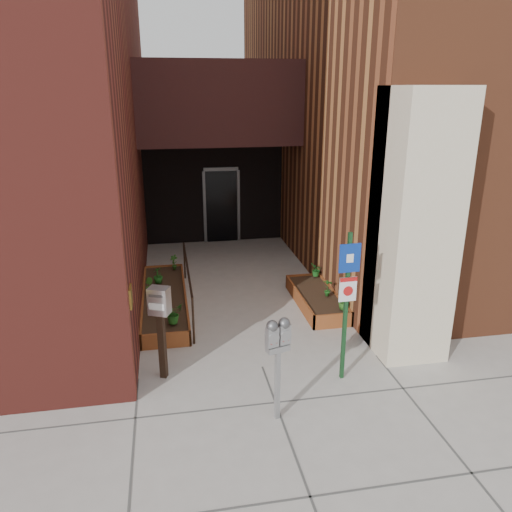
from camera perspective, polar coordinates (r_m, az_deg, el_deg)
ground at (r=8.42m, az=0.72°, el=-12.56°), size 80.00×80.00×0.00m
architecture at (r=14.02m, az=-5.82°, el=21.12°), size 20.00×14.60×10.00m
planter_left at (r=10.64m, az=-10.39°, el=-5.09°), size 0.90×3.60×0.30m
planter_right at (r=10.61m, az=6.94°, el=-4.96°), size 0.80×2.20×0.30m
handrail at (r=10.36m, az=-7.82°, el=-1.93°), size 0.04×3.34×0.90m
parking_meter at (r=6.68m, az=2.53°, el=-9.87°), size 0.35×0.21×1.52m
sign_post at (r=7.57m, az=10.37°, el=-4.08°), size 0.33×0.09×2.40m
payment_dropbox at (r=7.78m, az=-10.91°, el=-6.48°), size 0.37×0.32×1.53m
shrub_left_a at (r=9.21m, az=-9.45°, el=-6.48°), size 0.47×0.47×0.37m
shrub_left_b at (r=10.58m, az=-12.12°, el=-3.36°), size 0.25×0.25×0.34m
shrub_left_c at (r=11.10m, az=-11.14°, el=-2.16°), size 0.28×0.28×0.36m
shrub_left_d at (r=11.86m, az=-9.36°, el=-0.70°), size 0.26×0.26×0.35m
shrub_right_a at (r=9.78m, az=9.97°, el=-5.09°), size 0.19×0.19×0.34m
shrub_right_b at (r=10.33m, az=8.21°, el=-3.58°), size 0.27×0.27×0.37m
shrub_right_c at (r=11.36m, az=6.88°, el=-1.60°), size 0.36×0.36×0.30m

